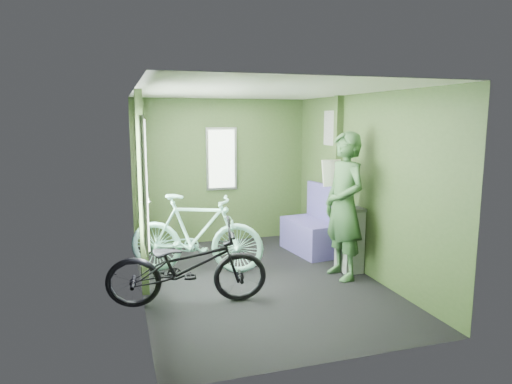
% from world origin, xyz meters
% --- Properties ---
extents(room, '(4.00, 4.02, 2.31)m').
position_xyz_m(room, '(-0.04, 0.04, 1.44)').
color(room, black).
rests_on(room, ground).
extents(bicycle_black, '(1.78, 0.94, 0.98)m').
position_xyz_m(bicycle_black, '(-0.95, -0.50, 0.00)').
color(bicycle_black, black).
rests_on(bicycle_black, ground).
extents(bicycle_mint, '(1.82, 1.18, 1.08)m').
position_xyz_m(bicycle_mint, '(-0.67, 0.53, 0.00)').
color(bicycle_mint, '#90DEC9').
rests_on(bicycle_mint, ground).
extents(passenger, '(0.50, 0.71, 1.83)m').
position_xyz_m(passenger, '(1.06, -0.17, 0.92)').
color(passenger, '#2F542D').
rests_on(passenger, ground).
extents(waste_box, '(0.25, 0.35, 0.85)m').
position_xyz_m(waste_box, '(1.26, 0.02, 0.43)').
color(waste_box, gray).
rests_on(waste_box, ground).
extents(bench_seat, '(0.66, 1.02, 1.02)m').
position_xyz_m(bench_seat, '(1.15, 0.95, 0.30)').
color(bench_seat, navy).
rests_on(bench_seat, ground).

